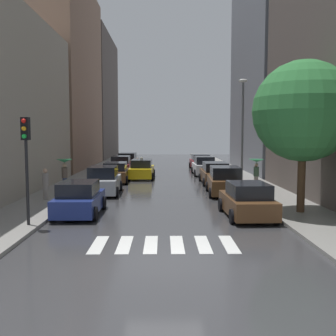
{
  "coord_description": "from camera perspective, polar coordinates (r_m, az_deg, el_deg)",
  "views": [
    {
      "loc": [
        -0.04,
        -11.41,
        3.81
      ],
      "look_at": [
        0.43,
        23.52,
        0.72
      ],
      "focal_mm": 41.94,
      "sensor_mm": 36.0,
      "label": 1
    }
  ],
  "objects": [
    {
      "name": "street_tree_right",
      "position": [
        19.16,
        19.07,
        7.78
      ],
      "size": [
        4.64,
        4.64,
        7.0
      ],
      "color": "#513823",
      "rests_on": "sidewalk_right"
    },
    {
      "name": "building_right_mid",
      "position": [
        41.45,
        15.29,
        15.8
      ],
      "size": [
        6.0,
        15.46,
        23.32
      ],
      "primitive_type": "cube",
      "color": "slate",
      "rests_on": "ground"
    },
    {
      "name": "building_left_far",
      "position": [
        62.82,
        -10.97,
        9.98
      ],
      "size": [
        6.0,
        17.99,
        18.61
      ],
      "primitive_type": "cube",
      "color": "#564C47",
      "rests_on": "ground"
    },
    {
      "name": "crosswalk_stripes",
      "position": [
        13.73,
        -0.59,
        -11.04
      ],
      "size": [
        4.95,
        2.2,
        0.01
      ],
      "color": "silver",
      "rests_on": "ground"
    },
    {
      "name": "parked_car_right_nearest",
      "position": [
        18.25,
        11.46,
        -4.71
      ],
      "size": [
        2.2,
        4.17,
        1.59
      ],
      "rotation": [
        0.0,
        0.0,
        1.6
      ],
      "color": "brown",
      "rests_on": "ground"
    },
    {
      "name": "building_left_mid",
      "position": [
        45.14,
        -15.19,
        12.67
      ],
      "size": [
        6.0,
        17.12,
        19.86
      ],
      "primitive_type": "cube",
      "color": "#8C6B56",
      "rests_on": "ground"
    },
    {
      "name": "sidewalk_left",
      "position": [
        36.18,
        -11.05,
        -0.97
      ],
      "size": [
        3.0,
        72.0,
        0.15
      ],
      "primitive_type": "cube",
      "color": "gray",
      "rests_on": "ground"
    },
    {
      "name": "parked_car_left_fifth",
      "position": [
        42.68,
        -5.87,
        0.99
      ],
      "size": [
        2.26,
        4.65,
        1.73
      ],
      "rotation": [
        0.0,
        0.0,
        1.54
      ],
      "color": "brown",
      "rests_on": "ground"
    },
    {
      "name": "traffic_light_left_corner",
      "position": [
        16.49,
        -19.95,
        2.92
      ],
      "size": [
        0.3,
        0.42,
        4.3
      ],
      "color": "black",
      "rests_on": "sidewalk_left"
    },
    {
      "name": "parked_car_left_second",
      "position": [
        25.0,
        -9.35,
        -1.89
      ],
      "size": [
        2.19,
        4.36,
        1.77
      ],
      "rotation": [
        0.0,
        0.0,
        1.6
      ],
      "color": "#B2B7BF",
      "rests_on": "ground"
    },
    {
      "name": "pedestrian_foreground",
      "position": [
        22.81,
        -17.38,
        -2.12
      ],
      "size": [
        0.36,
        0.36,
        1.73
      ],
      "rotation": [
        0.0,
        0.0,
        3.42
      ],
      "color": "gray",
      "rests_on": "sidewalk_left"
    },
    {
      "name": "parked_car_left_third",
      "position": [
        31.04,
        -7.59,
        -0.68
      ],
      "size": [
        2.11,
        4.38,
        1.56
      ],
      "rotation": [
        0.0,
        0.0,
        1.58
      ],
      "color": "brown",
      "rests_on": "ground"
    },
    {
      "name": "parked_car_right_third",
      "position": [
        29.84,
        6.83,
        -0.83
      ],
      "size": [
        2.13,
        4.68,
        1.65
      ],
      "rotation": [
        0.0,
        0.0,
        1.57
      ],
      "color": "brown",
      "rests_on": "ground"
    },
    {
      "name": "lamp_post_right",
      "position": [
        28.1,
        10.77,
        6.17
      ],
      "size": [
        0.6,
        0.28,
        7.43
      ],
      "color": "#595B60",
      "rests_on": "sidewalk_right"
    },
    {
      "name": "parked_car_left_fourth",
      "position": [
        37.36,
        -6.84,
        0.38
      ],
      "size": [
        2.06,
        4.3,
        1.69
      ],
      "rotation": [
        0.0,
        0.0,
        1.58
      ],
      "color": "maroon",
      "rests_on": "ground"
    },
    {
      "name": "pedestrian_near_tree",
      "position": [
        26.94,
        12.72,
        0.16
      ],
      "size": [
        1.02,
        1.02,
        1.94
      ],
      "rotation": [
        0.0,
        0.0,
        1.4
      ],
      "color": "gray",
      "rests_on": "sidewalk_right"
    },
    {
      "name": "parked_car_right_fourth",
      "position": [
        36.2,
        5.24,
        0.26
      ],
      "size": [
        2.11,
        4.41,
        1.71
      ],
      "rotation": [
        0.0,
        0.0,
        1.59
      ],
      "color": "silver",
      "rests_on": "ground"
    },
    {
      "name": "pedestrian_by_kerb",
      "position": [
        25.85,
        -14.81,
        -0.02
      ],
      "size": [
        0.98,
        0.98,
        2.02
      ],
      "rotation": [
        0.0,
        0.0,
        3.26
      ],
      "color": "navy",
      "rests_on": "sidewalk_left"
    },
    {
      "name": "sidewalk_right",
      "position": [
        36.2,
        9.65,
        -0.94
      ],
      "size": [
        3.0,
        72.0,
        0.15
      ],
      "primitive_type": "cube",
      "color": "gray",
      "rests_on": "ground"
    },
    {
      "name": "parked_car_left_nearest",
      "position": [
        18.82,
        -12.77,
        -4.44
      ],
      "size": [
        2.08,
        4.09,
        1.59
      ],
      "rotation": [
        0.0,
        0.0,
        1.58
      ],
      "color": "navy",
      "rests_on": "ground"
    },
    {
      "name": "parked_car_right_second",
      "position": [
        24.62,
        8.25,
        -1.97
      ],
      "size": [
        2.3,
        4.31,
        1.77
      ],
      "rotation": [
        0.0,
        0.0,
        1.53
      ],
      "color": "brown",
      "rests_on": "ground"
    },
    {
      "name": "taxi_midroad",
      "position": [
        33.24,
        -3.82,
        -0.22
      ],
      "size": [
        2.15,
        4.62,
        1.81
      ],
      "rotation": [
        0.0,
        0.0,
        1.55
      ],
      "color": "yellow",
      "rests_on": "ground"
    },
    {
      "name": "parked_car_right_fifth",
      "position": [
        41.78,
        4.73,
        0.84
      ],
      "size": [
        2.22,
        4.72,
        1.6
      ],
      "rotation": [
        0.0,
        0.0,
        1.59
      ],
      "color": "maroon",
      "rests_on": "ground"
    },
    {
      "name": "ground_plane",
      "position": [
        35.61,
        -0.7,
        -1.12
      ],
      "size": [
        28.0,
        72.0,
        0.04
      ],
      "primitive_type": "cube",
      "color": "#363639"
    }
  ]
}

